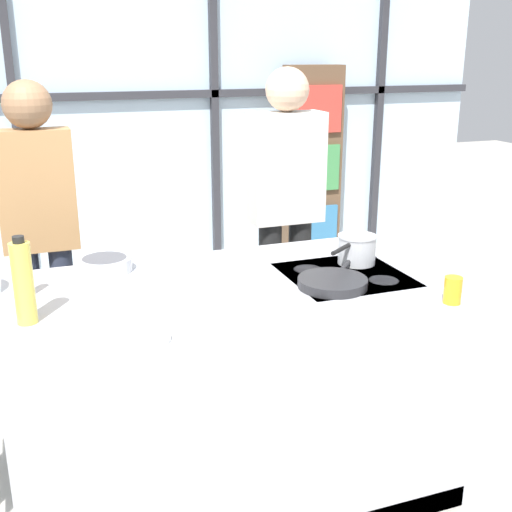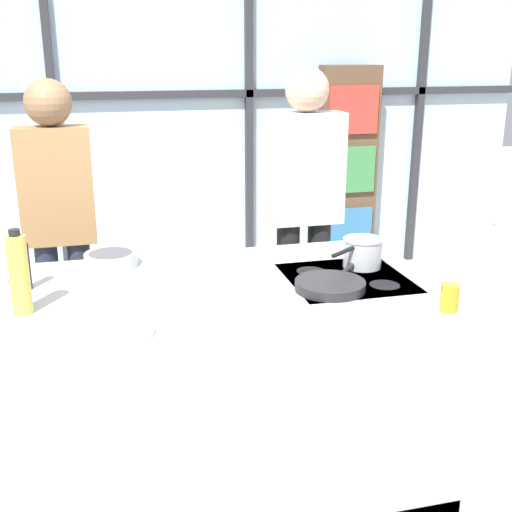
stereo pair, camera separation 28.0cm
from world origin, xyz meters
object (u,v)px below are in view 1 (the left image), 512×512
at_px(saucepan, 357,249).
at_px(juice_glass_near, 453,290).
at_px(frying_pan, 333,282).
at_px(spectator_far_left, 40,221).
at_px(white_plate, 139,339).
at_px(oil_bottle, 23,283).
at_px(pepper_grinder, 21,274).
at_px(spectator_center_left, 286,199).
at_px(mixing_bowl, 105,264).

xyz_separation_m(saucepan, juice_glass_near, (0.12, -0.57, -0.02)).
bearing_deg(frying_pan, spectator_far_left, 134.37).
xyz_separation_m(white_plate, juice_glass_near, (1.23, -0.08, 0.05)).
bearing_deg(spectator_far_left, oil_bottle, 85.13).
distance_m(white_plate, juice_glass_near, 1.24).
bearing_deg(oil_bottle, frying_pan, -2.13).
relative_size(white_plate, pepper_grinder, 0.99).
bearing_deg(spectator_far_left, spectator_center_left, -180.00).
relative_size(oil_bottle, juice_glass_near, 3.05).
bearing_deg(oil_bottle, spectator_far_left, 85.13).
bearing_deg(saucepan, spectator_center_left, 88.62).
bearing_deg(pepper_grinder, saucepan, -2.80).
height_order(frying_pan, pepper_grinder, pepper_grinder).
height_order(spectator_far_left, oil_bottle, spectator_far_left).
bearing_deg(spectator_center_left, oil_bottle, 36.71).
relative_size(white_plate, mixing_bowl, 0.92).
xyz_separation_m(mixing_bowl, juice_glass_near, (1.24, -0.87, 0.02)).
bearing_deg(juice_glass_near, spectator_center_left, 93.65).
xyz_separation_m(spectator_far_left, oil_bottle, (-0.10, -1.11, 0.05)).
distance_m(spectator_far_left, frying_pan, 1.63).
xyz_separation_m(spectator_far_left, pepper_grinder, (-0.11, -0.85, -0.00)).
height_order(saucepan, oil_bottle, oil_bottle).
xyz_separation_m(spectator_center_left, saucepan, (-0.02, -0.92, -0.04)).
bearing_deg(spectator_far_left, saucepan, 146.33).
height_order(frying_pan, mixing_bowl, mixing_bowl).
xyz_separation_m(spectator_far_left, frying_pan, (1.14, -1.16, -0.08)).
relative_size(spectator_center_left, pepper_grinder, 7.89).
bearing_deg(mixing_bowl, white_plate, -89.22).
distance_m(frying_pan, white_plate, 0.91).
height_order(mixing_bowl, pepper_grinder, pepper_grinder).
distance_m(white_plate, oil_bottle, 0.49).
xyz_separation_m(oil_bottle, juice_glass_near, (1.59, -0.38, -0.10)).
xyz_separation_m(spectator_far_left, saucepan, (1.38, -0.92, -0.03)).
relative_size(frying_pan, juice_glass_near, 4.05).
xyz_separation_m(saucepan, mixing_bowl, (-1.13, 0.29, -0.04)).
bearing_deg(pepper_grinder, mixing_bowl, 31.77).
height_order(saucepan, mixing_bowl, saucepan).
distance_m(mixing_bowl, oil_bottle, 0.61).
bearing_deg(white_plate, spectator_center_left, 51.05).
bearing_deg(white_plate, oil_bottle, 140.51).
xyz_separation_m(frying_pan, pepper_grinder, (-1.24, 0.32, 0.08)).
height_order(frying_pan, saucepan, saucepan).
bearing_deg(spectator_center_left, mixing_bowl, 28.55).
xyz_separation_m(oil_bottle, pepper_grinder, (-0.01, 0.27, -0.05)).
bearing_deg(saucepan, pepper_grinder, 177.20).
xyz_separation_m(white_plate, oil_bottle, (-0.36, 0.29, 0.15)).
bearing_deg(mixing_bowl, oil_bottle, -125.23).
bearing_deg(saucepan, oil_bottle, -172.39).
height_order(white_plate, pepper_grinder, pepper_grinder).
bearing_deg(spectator_far_left, pepper_grinder, 82.92).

